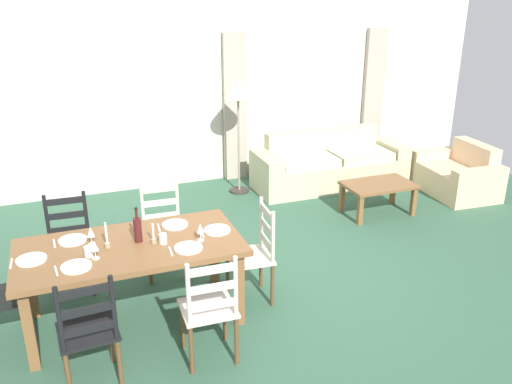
% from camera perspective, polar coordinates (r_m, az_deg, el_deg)
% --- Properties ---
extents(ground_plane, '(9.60, 9.60, 0.02)m').
position_cam_1_polar(ground_plane, '(5.50, 2.27, -9.74)').
color(ground_plane, '#345B44').
extents(wall_far, '(9.60, 0.16, 2.70)m').
position_cam_1_polar(wall_far, '(7.99, -7.04, 10.45)').
color(wall_far, beige).
rests_on(wall_far, ground_plane).
extents(curtain_panel_left, '(0.35, 0.08, 2.20)m').
position_cam_1_polar(curtain_panel_left, '(8.09, -2.26, 8.90)').
color(curtain_panel_left, '#AEA091').
rests_on(curtain_panel_left, ground_plane).
extents(curtain_panel_right, '(0.35, 0.08, 2.20)m').
position_cam_1_polar(curtain_panel_right, '(9.13, 12.37, 9.85)').
color(curtain_panel_right, '#AEA091').
rests_on(curtain_panel_right, ground_plane).
extents(dining_table, '(1.90, 0.96, 0.75)m').
position_cam_1_polar(dining_table, '(4.74, -13.25, -6.45)').
color(dining_table, brown).
rests_on(dining_table, ground_plane).
extents(dining_chair_near_left, '(0.44, 0.43, 0.96)m').
position_cam_1_polar(dining_chair_near_left, '(4.16, -17.47, -14.07)').
color(dining_chair_near_left, black).
rests_on(dining_chair_near_left, ground_plane).
extents(dining_chair_near_right, '(0.43, 0.42, 0.96)m').
position_cam_1_polar(dining_chair_near_right, '(4.25, -4.99, -12.29)').
color(dining_chair_near_right, beige).
rests_on(dining_chair_near_right, ground_plane).
extents(dining_chair_far_left, '(0.44, 0.42, 0.96)m').
position_cam_1_polar(dining_chair_far_left, '(5.50, -19.26, -5.24)').
color(dining_chair_far_left, black).
rests_on(dining_chair_far_left, ground_plane).
extents(dining_chair_far_right, '(0.44, 0.42, 0.96)m').
position_cam_1_polar(dining_chair_far_right, '(5.57, -9.88, -3.98)').
color(dining_chair_far_right, beige).
rests_on(dining_chair_far_right, ground_plane).
extents(dining_chair_head_east, '(0.43, 0.45, 0.96)m').
position_cam_1_polar(dining_chair_head_east, '(5.02, -0.13, -6.55)').
color(dining_chair_head_east, beige).
rests_on(dining_chair_head_east, ground_plane).
extents(dinner_plate_near_left, '(0.24, 0.24, 0.02)m').
position_cam_1_polar(dinner_plate_near_left, '(4.45, -18.64, -7.56)').
color(dinner_plate_near_left, white).
rests_on(dinner_plate_near_left, dining_table).
extents(fork_near_left, '(0.03, 0.17, 0.01)m').
position_cam_1_polar(fork_near_left, '(4.45, -20.56, -7.87)').
color(fork_near_left, silver).
rests_on(fork_near_left, dining_table).
extents(dinner_plate_near_right, '(0.24, 0.24, 0.02)m').
position_cam_1_polar(dinner_plate_near_right, '(4.54, -7.24, -5.93)').
color(dinner_plate_near_right, white).
rests_on(dinner_plate_near_right, dining_table).
extents(fork_near_right, '(0.03, 0.17, 0.01)m').
position_cam_1_polar(fork_near_right, '(4.51, -9.09, -6.28)').
color(fork_near_right, silver).
rests_on(fork_near_right, dining_table).
extents(dinner_plate_far_left, '(0.24, 0.24, 0.02)m').
position_cam_1_polar(dinner_plate_far_left, '(4.90, -18.99, -4.88)').
color(dinner_plate_far_left, white).
rests_on(dinner_plate_far_left, dining_table).
extents(fork_far_left, '(0.02, 0.17, 0.01)m').
position_cam_1_polar(fork_far_left, '(4.90, -20.73, -5.17)').
color(fork_far_left, silver).
rests_on(fork_far_left, dining_table).
extents(dinner_plate_far_right, '(0.24, 0.24, 0.02)m').
position_cam_1_polar(dinner_plate_far_right, '(4.98, -8.65, -3.46)').
color(dinner_plate_far_right, white).
rests_on(dinner_plate_far_right, dining_table).
extents(fork_far_right, '(0.03, 0.17, 0.01)m').
position_cam_1_polar(fork_far_right, '(4.96, -10.33, -3.77)').
color(fork_far_right, silver).
rests_on(fork_far_right, dining_table).
extents(dinner_plate_head_west, '(0.24, 0.24, 0.02)m').
position_cam_1_polar(dinner_plate_head_west, '(4.68, -22.86, -6.66)').
color(dinner_plate_head_west, white).
rests_on(dinner_plate_head_west, dining_table).
extents(fork_head_west, '(0.02, 0.17, 0.01)m').
position_cam_1_polar(fork_head_west, '(4.70, -24.67, -6.94)').
color(fork_head_west, silver).
rests_on(fork_head_west, dining_table).
extents(dinner_plate_head_east, '(0.24, 0.24, 0.02)m').
position_cam_1_polar(dinner_plate_head_east, '(4.83, -4.16, -4.07)').
color(dinner_plate_head_east, white).
rests_on(dinner_plate_head_east, dining_table).
extents(fork_head_east, '(0.02, 0.17, 0.01)m').
position_cam_1_polar(fork_head_east, '(4.80, -5.88, -4.39)').
color(fork_head_east, silver).
rests_on(fork_head_east, dining_table).
extents(wine_bottle, '(0.07, 0.07, 0.32)m').
position_cam_1_polar(wine_bottle, '(4.69, -12.52, -3.88)').
color(wine_bottle, '#471919').
rests_on(wine_bottle, dining_table).
extents(wine_glass_near_left, '(0.06, 0.06, 0.16)m').
position_cam_1_polar(wine_glass_near_left, '(4.49, -16.87, -5.58)').
color(wine_glass_near_left, white).
rests_on(wine_glass_near_left, dining_table).
extents(wine_glass_near_right, '(0.06, 0.06, 0.16)m').
position_cam_1_polar(wine_glass_near_right, '(4.62, -5.96, -3.94)').
color(wine_glass_near_right, white).
rests_on(wine_glass_near_right, dining_table).
extents(wine_glass_far_left, '(0.06, 0.06, 0.16)m').
position_cam_1_polar(wine_glass_far_left, '(4.75, -17.23, -4.15)').
color(wine_glass_far_left, white).
rests_on(wine_glass_far_left, dining_table).
extents(coffee_cup_primary, '(0.07, 0.07, 0.09)m').
position_cam_1_polar(coffee_cup_primary, '(4.65, -9.90, -4.93)').
color(coffee_cup_primary, silver).
rests_on(coffee_cup_primary, dining_table).
extents(coffee_cup_secondary, '(0.07, 0.07, 0.09)m').
position_cam_1_polar(coffee_cup_secondary, '(4.57, -17.46, -6.08)').
color(coffee_cup_secondary, silver).
rests_on(coffee_cup_secondary, dining_table).
extents(candle_tall, '(0.05, 0.05, 0.23)m').
position_cam_1_polar(candle_tall, '(4.67, -15.62, -5.01)').
color(candle_tall, '#998C66').
rests_on(candle_tall, dining_table).
extents(candle_short, '(0.05, 0.05, 0.18)m').
position_cam_1_polar(candle_short, '(4.66, -10.88, -4.83)').
color(candle_short, '#998C66').
rests_on(candle_short, dining_table).
extents(couch, '(2.29, 0.82, 0.80)m').
position_cam_1_polar(couch, '(8.08, 7.70, 2.78)').
color(couch, '#C0BC93').
rests_on(couch, ground_plane).
extents(coffee_table, '(0.90, 0.56, 0.42)m').
position_cam_1_polar(coffee_table, '(7.13, 12.93, 0.42)').
color(coffee_table, brown).
rests_on(coffee_table, ground_plane).
extents(armchair_upholstered, '(0.87, 1.21, 0.72)m').
position_cam_1_polar(armchair_upholstered, '(8.25, 20.87, 1.62)').
color(armchair_upholstered, beige).
rests_on(armchair_upholstered, ground_plane).
extents(standing_lamp, '(0.40, 0.40, 1.64)m').
position_cam_1_polar(standing_lamp, '(7.43, -1.92, 10.26)').
color(standing_lamp, '#332D28').
rests_on(standing_lamp, ground_plane).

